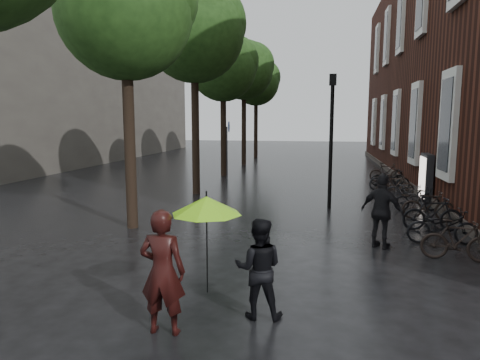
% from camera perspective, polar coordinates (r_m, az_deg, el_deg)
% --- Properties ---
extents(bg_building, '(16.00, 30.00, 14.00)m').
position_cam_1_polar(bg_building, '(40.24, -25.54, 12.74)').
color(bg_building, '#47423D').
rests_on(bg_building, ground).
extents(street_trees, '(4.33, 34.03, 8.91)m').
position_cam_1_polar(street_trees, '(21.40, -4.04, 16.53)').
color(street_trees, black).
rests_on(street_trees, ground).
extents(person_burgundy, '(0.70, 0.47, 1.89)m').
position_cam_1_polar(person_burgundy, '(6.55, -10.29, -11.95)').
color(person_burgundy, black).
rests_on(person_burgundy, ground).
extents(person_black, '(0.83, 0.67, 1.63)m').
position_cam_1_polar(person_black, '(7.00, 2.52, -11.67)').
color(person_black, black).
rests_on(person_black, ground).
extents(lime_umbrella, '(1.07, 1.07, 1.58)m').
position_cam_1_polar(lime_umbrella, '(6.42, -4.49, -3.39)').
color(lime_umbrella, black).
rests_on(lime_umbrella, ground).
extents(pedestrian_walking, '(1.16, 0.96, 1.85)m').
position_cam_1_polar(pedestrian_walking, '(11.15, 18.42, -4.00)').
color(pedestrian_walking, black).
rests_on(pedestrian_walking, ground).
extents(parked_bicycles, '(2.16, 13.21, 1.00)m').
position_cam_1_polar(parked_bicycles, '(16.99, 21.53, -1.70)').
color(parked_bicycles, black).
rests_on(parked_bicycles, ground).
extents(ad_lightbox, '(0.29, 1.26, 1.90)m').
position_cam_1_polar(ad_lightbox, '(17.73, 23.52, 0.18)').
color(ad_lightbox, black).
rests_on(ad_lightbox, ground).
extents(lamp_post, '(0.24, 0.24, 4.74)m').
position_cam_1_polar(lamp_post, '(15.44, 12.10, 6.76)').
color(lamp_post, black).
rests_on(lamp_post, ground).
extents(cycle_sign, '(0.16, 0.56, 3.08)m').
position_cam_1_polar(cycle_sign, '(22.86, -1.63, 5.20)').
color(cycle_sign, '#262628').
rests_on(cycle_sign, ground).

